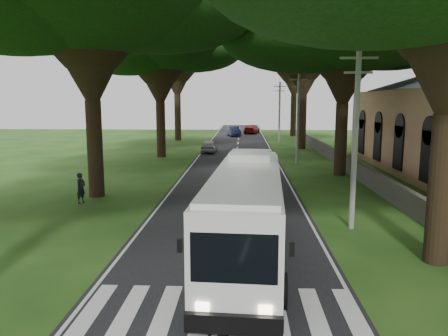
# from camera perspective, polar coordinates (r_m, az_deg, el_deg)

# --- Properties ---
(ground) EXTENTS (140.00, 140.00, 0.00)m
(ground) POSITION_cam_1_polar(r_m,az_deg,el_deg) (14.21, -0.37, -14.60)
(ground) COLOR #1B4012
(ground) RESTS_ON ground
(road) EXTENTS (8.00, 120.00, 0.04)m
(road) POSITION_cam_1_polar(r_m,az_deg,el_deg) (38.44, 1.50, 0.46)
(road) COLOR black
(road) RESTS_ON ground
(crosswalk) EXTENTS (8.00, 3.00, 0.01)m
(crosswalk) POSITION_cam_1_polar(r_m,az_deg,el_deg) (12.41, -0.86, -18.28)
(crosswalk) COLOR silver
(crosswalk) RESTS_ON ground
(property_wall) EXTENTS (0.35, 50.00, 1.20)m
(property_wall) POSITION_cam_1_polar(r_m,az_deg,el_deg) (38.28, 15.07, 1.01)
(property_wall) COLOR #383533
(property_wall) RESTS_ON ground
(pole_near) EXTENTS (1.60, 0.24, 8.00)m
(pole_near) POSITION_cam_1_polar(r_m,az_deg,el_deg) (19.67, 16.79, 4.20)
(pole_near) COLOR gray
(pole_near) RESTS_ON ground
(pole_mid) EXTENTS (1.60, 0.24, 8.00)m
(pole_mid) POSITION_cam_1_polar(r_m,az_deg,el_deg) (39.34, 9.64, 6.63)
(pole_mid) COLOR gray
(pole_mid) RESTS_ON ground
(pole_far) EXTENTS (1.60, 0.24, 8.00)m
(pole_far) POSITION_cam_1_polar(r_m,az_deg,el_deg) (59.23, 7.26, 7.42)
(pole_far) COLOR gray
(pole_far) RESTS_ON ground
(tree_l_midb) EXTENTS (13.56, 13.56, 13.93)m
(tree_l_midb) POSITION_cam_1_polar(r_m,az_deg,el_deg) (44.09, -8.49, 15.66)
(tree_l_midb) COLOR black
(tree_l_midb) RESTS_ON ground
(tree_l_far) EXTENTS (15.50, 15.50, 16.41)m
(tree_l_far) POSITION_cam_1_polar(r_m,az_deg,el_deg) (62.13, -6.22, 15.66)
(tree_l_far) COLOR black
(tree_l_far) RESTS_ON ground
(tree_r_mida) EXTENTS (16.18, 16.18, 14.42)m
(tree_r_mida) POSITION_cam_1_polar(r_m,az_deg,el_deg) (34.22, 15.60, 17.44)
(tree_r_mida) COLOR black
(tree_r_mida) RESTS_ON ground
(tree_r_midb) EXTENTS (14.33, 14.33, 15.65)m
(tree_r_midb) POSITION_cam_1_polar(r_m,az_deg,el_deg) (51.91, 10.49, 16.31)
(tree_r_midb) COLOR black
(tree_r_midb) RESTS_ON ground
(tree_r_far) EXTENTS (12.97, 12.97, 16.10)m
(tree_r_far) POSITION_cam_1_polar(r_m,az_deg,el_deg) (69.85, 9.26, 14.94)
(tree_r_far) COLOR black
(tree_r_far) RESTS_ON ground
(coach_bus) EXTENTS (3.11, 11.21, 3.27)m
(coach_bus) POSITION_cam_1_polar(r_m,az_deg,el_deg) (15.60, 2.97, -5.60)
(coach_bus) COLOR white
(coach_bus) RESTS_ON ground
(distant_car_a) EXTENTS (1.72, 4.04, 1.36)m
(distant_car_a) POSITION_cam_1_polar(r_m,az_deg,el_deg) (47.03, -1.97, 2.87)
(distant_car_a) COLOR #A3A2A7
(distant_car_a) RESTS_ON road
(distant_car_b) EXTENTS (2.45, 4.77, 1.50)m
(distant_car_b) POSITION_cam_1_polar(r_m,az_deg,el_deg) (68.36, 1.29, 4.83)
(distant_car_b) COLOR navy
(distant_car_b) RESTS_ON road
(distant_car_c) EXTENTS (3.06, 5.41, 1.48)m
(distant_car_c) POSITION_cam_1_polar(r_m,az_deg,el_deg) (73.65, 3.63, 5.10)
(distant_car_c) COLOR maroon
(distant_car_c) RESTS_ON road
(pedestrian) EXTENTS (0.59, 0.72, 1.70)m
(pedestrian) POSITION_cam_1_polar(r_m,az_deg,el_deg) (25.31, -18.19, -2.50)
(pedestrian) COLOR black
(pedestrian) RESTS_ON ground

